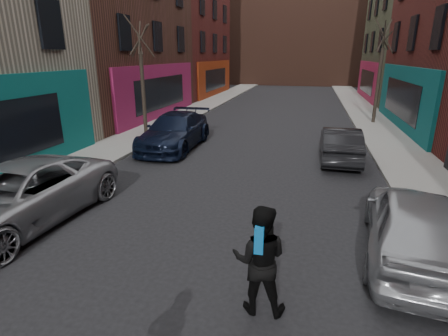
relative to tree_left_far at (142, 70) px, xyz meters
The scene contains 10 objects.
sidewalk_left 12.45m from the tree_left_far, 90.24° to the left, with size 2.50×84.00×0.13m, color gray.
sidewalk_right 17.61m from the tree_left_far, 43.95° to the left, with size 2.50×84.00×0.13m, color gray.
building_far 38.67m from the tree_left_far, 80.73° to the left, with size 40.00×10.00×14.00m, color #47281E.
tree_left_far is the anchor object (origin of this frame).
tree_right_far 13.78m from the tree_left_far, 25.82° to the left, with size 2.00×2.00×6.80m, color black, non-canonical shape.
parked_left_far 10.89m from the tree_left_far, 81.30° to the right, with size 2.54×5.50×1.53m, color gray.
parked_left_end 4.35m from the tree_left_far, 41.76° to the right, with size 2.19×5.39×1.56m, color black.
parked_right_far 14.82m from the tree_left_far, 42.26° to the right, with size 1.84×4.57×1.56m, color #96999E.
parked_right_end 10.52m from the tree_left_far, 15.25° to the right, with size 1.45×4.15×1.37m, color black.
pedestrian 14.68m from the tree_left_far, 56.87° to the right, with size 0.95×0.76×1.89m.
Camera 1 is at (2.32, 0.97, 4.11)m, focal length 28.00 mm.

